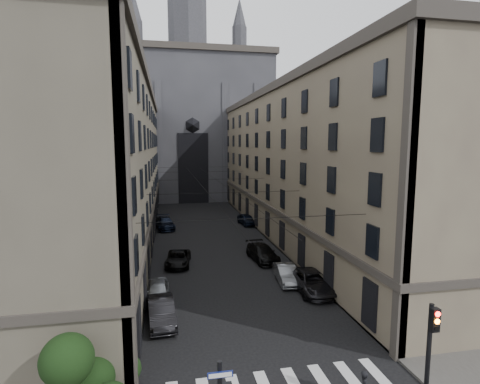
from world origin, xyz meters
TOP-DOWN VIEW (x-y plane):
  - sidewalk_left at (-10.50, 36.00)m, footprint 7.00×80.00m
  - sidewalk_right at (10.50, 36.00)m, footprint 7.00×80.00m
  - building_left at (-13.44, 36.00)m, footprint 13.60×60.60m
  - building_right at (13.44, 36.00)m, footprint 13.60×60.60m
  - gothic_tower at (0.00, 74.96)m, footprint 35.00×23.00m
  - traffic_light_right at (5.60, 1.92)m, footprint 0.34×0.50m
  - shrub_cluster at (-8.72, 5.01)m, footprint 3.90×4.40m
  - tram_wires at (0.00, 35.63)m, footprint 14.00×60.00m
  - car_left_near at (-6.08, 16.85)m, footprint 1.77×4.32m
  - car_left_midnear at (-5.81, 13.08)m, footprint 2.09×4.94m
  - car_left_midfar at (-4.34, 24.97)m, footprint 2.84×5.19m
  - car_left_far at (-5.65, 41.48)m, footprint 3.02×5.92m
  - car_right_near at (4.70, 18.59)m, footprint 1.98×4.64m
  - car_right_midnear at (6.12, 16.25)m, footprint 2.79×5.87m
  - car_right_midfar at (4.20, 24.84)m, footprint 2.83×5.73m
  - car_right_far at (6.20, 41.88)m, footprint 2.44×4.87m

SIDE VIEW (x-z plane):
  - sidewalk_left at x=-10.50m, z-range 0.00..0.15m
  - sidewalk_right at x=10.50m, z-range 0.00..0.15m
  - car_left_midfar at x=-4.34m, z-range 0.00..1.38m
  - car_left_near at x=-6.08m, z-range 0.00..1.46m
  - car_right_near at x=4.70m, z-range 0.00..1.49m
  - car_left_midnear at x=-5.81m, z-range 0.00..1.58m
  - car_right_far at x=6.20m, z-range 0.00..1.59m
  - car_right_midfar at x=4.20m, z-range 0.00..1.60m
  - car_right_midnear at x=6.12m, z-range 0.00..1.62m
  - car_left_far at x=-5.65m, z-range 0.00..1.65m
  - shrub_cluster at x=-8.72m, z-range -0.15..3.75m
  - traffic_light_right at x=5.60m, z-range 0.69..5.89m
  - tram_wires at x=0.00m, z-range 7.03..7.46m
  - building_left at x=-13.44m, z-range -0.08..18.77m
  - building_right at x=13.44m, z-range -0.08..18.77m
  - gothic_tower at x=0.00m, z-range -11.20..46.80m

